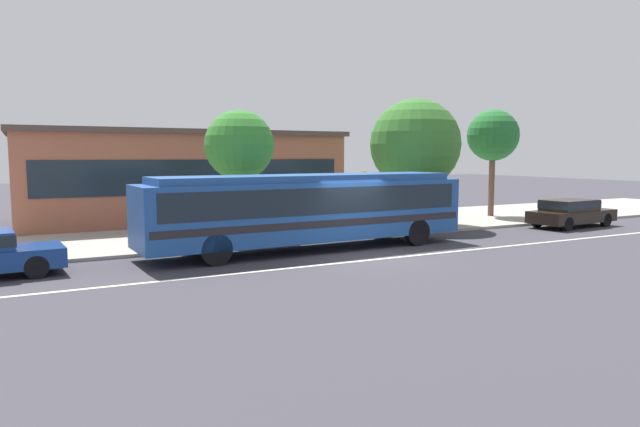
% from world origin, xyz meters
% --- Properties ---
extents(ground_plane, '(120.00, 120.00, 0.00)m').
position_xyz_m(ground_plane, '(0.00, 0.00, 0.00)').
color(ground_plane, '#3A383F').
extents(sidewalk_slab, '(60.00, 8.00, 0.12)m').
position_xyz_m(sidewalk_slab, '(0.00, 7.16, 0.06)').
color(sidewalk_slab, '#A2988F').
rests_on(sidewalk_slab, ground_plane).
extents(lane_stripe_center, '(56.00, 0.16, 0.01)m').
position_xyz_m(lane_stripe_center, '(0.00, -0.80, 0.00)').
color(lane_stripe_center, silver).
rests_on(lane_stripe_center, ground_plane).
extents(transit_bus, '(11.95, 2.88, 2.68)m').
position_xyz_m(transit_bus, '(-1.16, 1.81, 1.56)').
color(transit_bus, '#1E4A93').
rests_on(transit_bus, ground_plane).
extents(sedan_far_ahead, '(4.61, 2.13, 1.29)m').
position_xyz_m(sedan_far_ahead, '(12.59, 1.94, 0.72)').
color(sedan_far_ahead, black).
rests_on(sedan_far_ahead, ground_plane).
extents(pedestrian_waiting_near_sign, '(0.48, 0.48, 1.71)m').
position_xyz_m(pedestrian_waiting_near_sign, '(-1.90, 3.92, 1.12)').
color(pedestrian_waiting_near_sign, '#715D5A').
rests_on(pedestrian_waiting_near_sign, sidewalk_slab).
extents(bus_stop_sign, '(0.15, 0.44, 2.60)m').
position_xyz_m(bus_stop_sign, '(2.46, 3.93, 1.78)').
color(bus_stop_sign, gray).
rests_on(bus_stop_sign, sidewalk_slab).
extents(street_tree_near_stop, '(2.73, 2.73, 4.99)m').
position_xyz_m(street_tree_near_stop, '(-2.44, 5.33, 3.72)').
color(street_tree_near_stop, brown).
rests_on(street_tree_near_stop, sidewalk_slab).
extents(street_tree_mid_block, '(4.16, 4.16, 5.81)m').
position_xyz_m(street_tree_mid_block, '(6.04, 5.26, 3.85)').
color(street_tree_mid_block, brown).
rests_on(street_tree_mid_block, sidewalk_slab).
extents(street_tree_far_end, '(2.71, 2.71, 5.63)m').
position_xyz_m(street_tree_far_end, '(12.10, 6.57, 4.35)').
color(street_tree_far_end, brown).
rests_on(street_tree_far_end, sidewalk_slab).
extents(station_building, '(15.70, 8.65, 4.55)m').
position_xyz_m(station_building, '(-2.84, 13.77, 2.28)').
color(station_building, '#975640').
rests_on(station_building, ground_plane).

